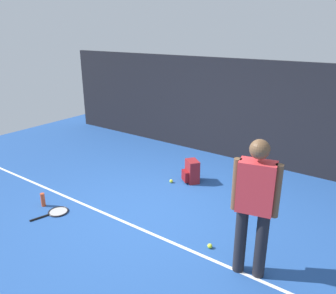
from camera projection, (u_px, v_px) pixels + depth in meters
name	position (u px, v px, depth m)	size (l,w,h in m)	color
ground_plane	(154.00, 212.00, 5.38)	(12.00, 12.00, 0.00)	#234C93
back_fence	(237.00, 110.00, 7.30)	(10.00, 0.10, 2.21)	black
court_line	(133.00, 226.00, 5.00)	(9.00, 0.05, 0.00)	white
tennis_player	(255.00, 202.00, 3.73)	(0.52, 0.30, 1.70)	black
tennis_racket	(57.00, 212.00, 5.35)	(0.40, 0.64, 0.03)	black
backpack	(191.00, 172.00, 6.37)	(0.38, 0.38, 0.44)	maroon
tennis_ball_near_player	(210.00, 246.00, 4.48)	(0.07, 0.07, 0.07)	#CCE033
tennis_ball_by_fence	(171.00, 181.00, 6.39)	(0.07, 0.07, 0.07)	#CCE033
tennis_ball_mid_court	(261.00, 239.00, 4.63)	(0.07, 0.07, 0.07)	#CCE033
water_bottle	(43.00, 200.00, 5.52)	(0.07, 0.07, 0.23)	#D84C26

